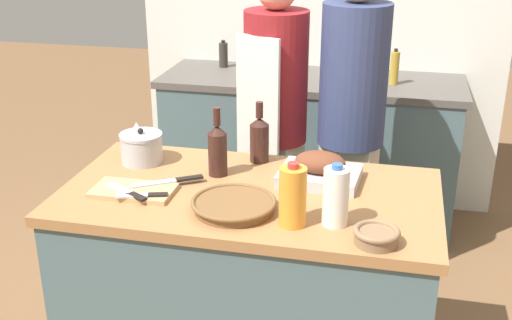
% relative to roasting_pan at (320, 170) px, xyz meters
% --- Properties ---
extents(kitchen_island, '(1.39, 0.75, 0.89)m').
position_rel_roasting_pan_xyz_m(kitchen_island, '(-0.24, -0.15, -0.49)').
color(kitchen_island, '#4C666B').
rests_on(kitchen_island, ground_plane).
extents(back_counter, '(1.79, 0.60, 0.91)m').
position_rel_roasting_pan_xyz_m(back_counter, '(-0.24, 1.43, -0.48)').
color(back_counter, '#4C666B').
rests_on(back_counter, ground_plane).
extents(back_wall, '(2.29, 0.10, 2.55)m').
position_rel_roasting_pan_xyz_m(back_wall, '(-0.24, 1.78, 0.34)').
color(back_wall, silver).
rests_on(back_wall, ground_plane).
extents(roasting_pan, '(0.32, 0.25, 0.12)m').
position_rel_roasting_pan_xyz_m(roasting_pan, '(0.00, 0.00, 0.00)').
color(roasting_pan, '#BCBCC1').
rests_on(roasting_pan, kitchen_island).
extents(wicker_basket, '(0.30, 0.30, 0.04)m').
position_rel_roasting_pan_xyz_m(wicker_basket, '(-0.26, -0.31, -0.02)').
color(wicker_basket, brown).
rests_on(wicker_basket, kitchen_island).
extents(cutting_board, '(0.30, 0.17, 0.02)m').
position_rel_roasting_pan_xyz_m(cutting_board, '(-0.65, -0.26, -0.04)').
color(cutting_board, tan).
rests_on(cutting_board, kitchen_island).
extents(stock_pot, '(0.17, 0.17, 0.15)m').
position_rel_roasting_pan_xyz_m(stock_pot, '(-0.74, 0.03, 0.02)').
color(stock_pot, '#B7B7BC').
rests_on(stock_pot, kitchen_island).
extents(mixing_bowl, '(0.15, 0.15, 0.05)m').
position_rel_roasting_pan_xyz_m(mixing_bowl, '(0.24, -0.44, -0.02)').
color(mixing_bowl, '#846647').
rests_on(mixing_bowl, kitchen_island).
extents(juice_jug, '(0.09, 0.09, 0.22)m').
position_rel_roasting_pan_xyz_m(juice_jug, '(-0.04, -0.37, 0.06)').
color(juice_jug, orange).
rests_on(juice_jug, kitchen_island).
extents(milk_jug, '(0.09, 0.09, 0.22)m').
position_rel_roasting_pan_xyz_m(milk_jug, '(0.10, -0.33, 0.05)').
color(milk_jug, white).
rests_on(milk_jug, kitchen_island).
extents(wine_bottle_green, '(0.08, 0.08, 0.27)m').
position_rel_roasting_pan_xyz_m(wine_bottle_green, '(-0.40, -0.02, 0.06)').
color(wine_bottle_green, '#381E19').
rests_on(wine_bottle_green, kitchen_island).
extents(wine_bottle_dark, '(0.08, 0.08, 0.25)m').
position_rel_roasting_pan_xyz_m(wine_bottle_dark, '(-0.27, 0.15, 0.05)').
color(wine_bottle_dark, '#381E19').
rests_on(wine_bottle_dark, kitchen_island).
extents(wine_glass_left, '(0.06, 0.06, 0.13)m').
position_rel_roasting_pan_xyz_m(wine_glass_left, '(-0.80, 0.15, 0.05)').
color(wine_glass_left, silver).
rests_on(wine_glass_left, kitchen_island).
extents(knife_chef, '(0.25, 0.17, 0.01)m').
position_rel_roasting_pan_xyz_m(knife_chef, '(-0.54, -0.17, -0.03)').
color(knife_chef, '#B7B7BC').
rests_on(knife_chef, cutting_board).
extents(knife_paring, '(0.20, 0.13, 0.01)m').
position_rel_roasting_pan_xyz_m(knife_paring, '(-0.66, -0.30, -0.03)').
color(knife_paring, '#B7B7BC').
rests_on(knife_paring, cutting_board).
extents(knife_bread, '(0.18, 0.08, 0.01)m').
position_rel_roasting_pan_xyz_m(knife_bread, '(-0.59, -0.31, -0.03)').
color(knife_bread, '#B7B7BC').
rests_on(knife_bread, cutting_board).
extents(condiment_bottle_tall, '(0.05, 0.05, 0.21)m').
position_rel_roasting_pan_xyz_m(condiment_bottle_tall, '(0.24, 1.40, 0.07)').
color(condiment_bottle_tall, '#B28E2D').
rests_on(condiment_bottle_tall, back_counter).
extents(condiment_bottle_short, '(0.06, 0.06, 0.17)m').
position_rel_roasting_pan_xyz_m(condiment_bottle_short, '(-0.82, 1.57, 0.05)').
color(condiment_bottle_short, '#332D28').
rests_on(condiment_bottle_short, back_counter).
extents(condiment_bottle_extra, '(0.06, 0.06, 0.13)m').
position_rel_roasting_pan_xyz_m(condiment_bottle_extra, '(-0.49, 1.32, 0.04)').
color(condiment_bottle_extra, '#234C28').
rests_on(condiment_bottle_extra, back_counter).
extents(person_cook_aproned, '(0.33, 0.35, 1.60)m').
position_rel_roasting_pan_xyz_m(person_cook_aproned, '(-0.32, 0.72, -0.04)').
color(person_cook_aproned, beige).
rests_on(person_cook_aproned, ground_plane).
extents(person_cook_guest, '(0.32, 0.32, 1.65)m').
position_rel_roasting_pan_xyz_m(person_cook_guest, '(0.06, 0.70, -0.01)').
color(person_cook_guest, beige).
rests_on(person_cook_guest, ground_plane).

